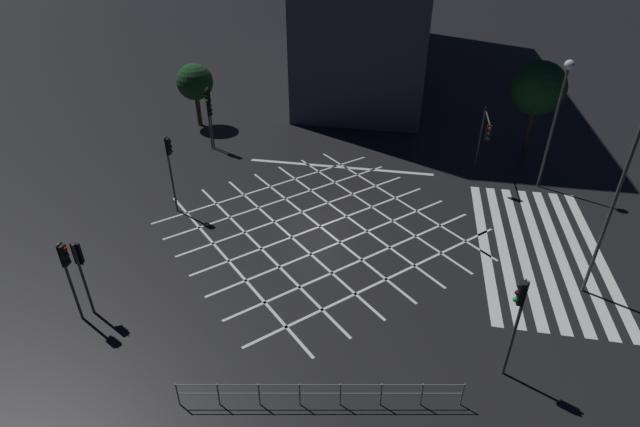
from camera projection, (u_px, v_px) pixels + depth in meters
The scene contains 13 objects.
ground_plane at pixel (320, 226), 26.75m from camera, with size 200.00×200.00×0.00m, color black.
road_markings at pixel (440, 235), 26.06m from camera, with size 18.17×23.26×0.01m.
traffic_light_median_north at pixel (170, 160), 26.44m from camera, with size 0.36×0.39×4.46m.
traffic_light_se_main at pixel (485, 132), 29.77m from camera, with size 3.05×0.36×4.20m.
traffic_light_nw_main at pixel (80, 264), 19.87m from camera, with size 0.39×0.36×3.52m.
traffic_light_ne_main at pixel (209, 106), 33.71m from camera, with size 0.39×0.36×4.34m.
traffic_light_nw_cross at pixel (67, 267), 19.36m from camera, with size 0.36×0.39×3.80m.
traffic_light_sw_cross at pixel (518, 310), 16.76m from camera, with size 0.36×0.39×4.34m.
traffic_light_ne_cross at pixel (210, 116), 33.96m from camera, with size 0.36×0.39×3.39m.
street_lamp_west at pixel (561, 97), 27.62m from camera, with size 0.54×0.54×7.67m.
street_tree_near at pixel (539, 88), 32.14m from camera, with size 3.46×3.46×6.35m.
street_tree_far at pixel (195, 82), 37.25m from camera, with size 2.72×2.72×4.78m.
pedestrian_railing at pixel (320, 392), 16.88m from camera, with size 1.81×9.58×1.05m.
Camera 1 is at (-21.97, -4.07, 14.71)m, focal length 28.00 mm.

